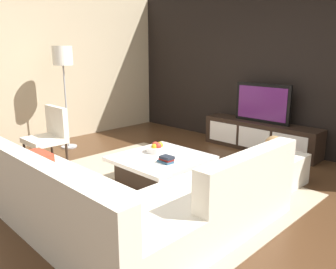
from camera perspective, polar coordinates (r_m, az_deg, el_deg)
The scene contains 14 objects.
ground_plane at distance 4.35m, azimuth -1.22°, elevation -9.06°, with size 14.00×14.00×0.00m, color #4C301C.
feature_wall_back at distance 6.19m, azimuth 17.33°, elevation 10.58°, with size 6.40×0.12×2.80m, color black.
side_wall_left at distance 6.78m, azimuth -19.45°, elevation 10.67°, with size 0.12×5.20×2.80m, color #C6B28E.
area_rug at distance 4.41m, azimuth -2.13°, elevation -8.64°, with size 3.38×2.56×0.01m, color tan.
media_console at distance 6.09m, azimuth 15.21°, elevation -0.29°, with size 2.06×0.45×0.50m.
television at distance 5.98m, azimuth 15.57°, elevation 5.10°, with size 1.00×0.06×0.66m.
sectional_couch at distance 3.34m, azimuth -6.43°, elevation -11.36°, with size 2.48×2.29×0.80m.
coffee_table at distance 4.41m, azimuth -1.20°, elevation -5.93°, with size 1.05×1.08×0.38m.
accent_chair_near at distance 5.46m, azimuth -19.21°, elevation 0.38°, with size 0.56×0.52×0.87m.
floor_lamp at distance 6.16m, azimuth -17.25°, elevation 11.59°, with size 0.33×0.33×1.77m.
ottoman at distance 4.65m, azimuth 17.09°, elevation -5.52°, with size 0.70×0.70×0.40m, color silver.
fruit_bowl at distance 4.53m, azimuth -1.87°, elevation -2.31°, with size 0.28×0.28×0.14m.
decorative_ball at distance 4.55m, azimuth 17.38°, elevation -1.70°, with size 0.24×0.24×0.24m, color #997247.
book_stack at distance 4.11m, azimuth -0.30°, elevation -4.20°, with size 0.19×0.13×0.08m.
Camera 1 is at (2.89, -2.77, 1.71)m, focal length 36.28 mm.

